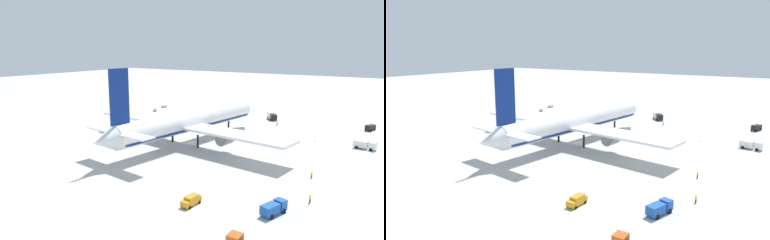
# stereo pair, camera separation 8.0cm
# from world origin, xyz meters

# --- Properties ---
(ground_plane) EXTENTS (600.00, 600.00, 0.00)m
(ground_plane) POSITION_xyz_m (0.00, 0.00, 0.00)
(ground_plane) COLOR #B2B2AD
(airliner) EXTENTS (72.62, 72.88, 25.31)m
(airliner) POSITION_xyz_m (-1.26, 0.27, 7.29)
(airliner) COLOR white
(airliner) RESTS_ON ground
(service_truck_0) EXTENTS (5.45, 3.35, 2.26)m
(service_truck_0) POSITION_xyz_m (50.79, -46.59, 1.24)
(service_truck_0) COLOR black
(service_truck_0) RESTS_ON ground
(service_truck_1) EXTENTS (6.08, 3.70, 2.38)m
(service_truck_1) POSITION_xyz_m (-34.11, -40.44, 1.33)
(service_truck_1) COLOR #194CA5
(service_truck_1) RESTS_ON ground
(service_truck_2) EXTENTS (6.42, 5.81, 3.04)m
(service_truck_2) POSITION_xyz_m (50.37, -8.53, 1.66)
(service_truck_2) COLOR black
(service_truck_2) RESTS_ON ground
(service_truck_4) EXTENTS (3.28, 6.65, 2.56)m
(service_truck_4) POSITION_xyz_m (22.71, -48.41, 1.43)
(service_truck_4) COLOR white
(service_truck_4) RESTS_ON ground
(service_van) EXTENTS (4.84, 2.37, 1.97)m
(service_van) POSITION_xyz_m (-39.10, -25.36, 1.03)
(service_van) COLOR orange
(service_van) RESTS_ON ground
(baggage_cart_0) EXTENTS (3.53, 2.16, 1.23)m
(baggage_cart_0) POSITION_xyz_m (50.85, 49.28, 0.68)
(baggage_cart_0) COLOR gray
(baggage_cart_0) RESTS_ON ground
(baggage_cart_1) EXTENTS (3.33, 2.44, 1.38)m
(baggage_cart_1) POSITION_xyz_m (39.91, 46.56, 0.76)
(baggage_cart_1) COLOR #595B60
(baggage_cart_1) RESTS_ON ground
(ground_worker_0) EXTENTS (0.49, 0.49, 1.74)m
(ground_worker_0) POSITION_xyz_m (40.83, -14.29, 0.89)
(ground_worker_0) COLOR black
(ground_worker_0) RESTS_ON ground
(ground_worker_1) EXTENTS (0.40, 0.40, 1.69)m
(ground_worker_1) POSITION_xyz_m (-25.38, -44.81, 0.86)
(ground_worker_1) COLOR navy
(ground_worker_1) RESTS_ON ground
(ground_worker_2) EXTENTS (0.51, 0.51, 1.63)m
(ground_worker_2) POSITION_xyz_m (-11.05, -41.37, 0.82)
(ground_worker_2) COLOR navy
(ground_worker_2) RESTS_ON ground
(traffic_cone_0) EXTENTS (0.36, 0.36, 0.55)m
(traffic_cone_0) POSITION_xyz_m (24.03, 39.12, 0.28)
(traffic_cone_0) COLOR orange
(traffic_cone_0) RESTS_ON ground
(traffic_cone_1) EXTENTS (0.36, 0.36, 0.55)m
(traffic_cone_1) POSITION_xyz_m (23.45, -33.42, 0.28)
(traffic_cone_1) COLOR orange
(traffic_cone_1) RESTS_ON ground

